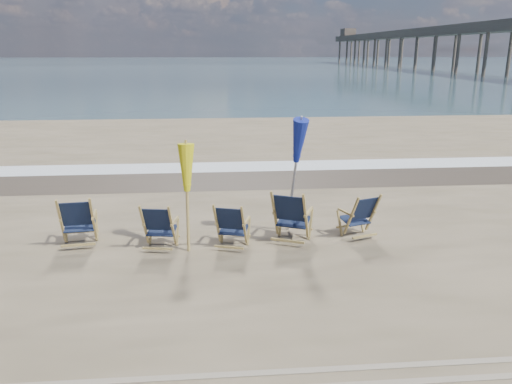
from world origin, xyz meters
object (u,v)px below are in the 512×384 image
beach_chair_2 (244,227)px  beach_chair_3 (306,219)px  umbrella_blue (294,142)px  beach_chair_0 (93,221)px  fishing_pier (451,43)px  beach_chair_4 (373,214)px  umbrella_yellow (186,174)px  beach_chair_1 (172,228)px

beach_chair_2 → beach_chair_3: 1.17m
umbrella_blue → beach_chair_3: bearing=-76.7°
beach_chair_0 → umbrella_blue: (3.79, 0.30, 1.37)m
beach_chair_0 → fishing_pier: fishing_pier is taller
beach_chair_0 → beach_chair_4: bearing=174.2°
umbrella_yellow → fishing_pier: 82.46m
beach_chair_0 → umbrella_yellow: bearing=164.0°
beach_chair_4 → umbrella_blue: size_ratio=0.39×
beach_chair_3 → umbrella_blue: (-0.14, 0.61, 1.33)m
umbrella_blue → beach_chair_4: bearing=-9.1°
beach_chair_2 → umbrella_blue: size_ratio=0.38×
beach_chair_0 → fishing_pier: bearing=-126.0°
beach_chair_0 → beach_chair_2: (2.77, -0.45, -0.05)m
umbrella_blue → fishing_pier: fishing_pier is taller
beach_chair_0 → umbrella_yellow: (1.76, -0.30, 0.94)m
beach_chair_1 → beach_chair_2: size_ratio=1.01×
beach_chair_1 → umbrella_yellow: 1.02m
beach_chair_0 → beach_chair_2: 2.81m
beach_chair_2 → umbrella_blue: (1.01, 0.75, 1.41)m
beach_chair_1 → umbrella_blue: umbrella_blue is taller
umbrella_yellow → fishing_pier: size_ratio=0.01×
beach_chair_4 → fishing_pier: 80.55m
beach_chair_3 → beach_chair_4: beach_chair_3 is taller
beach_chair_3 → umbrella_yellow: bearing=24.2°
fishing_pier → umbrella_yellow: bearing=-118.5°
beach_chair_1 → beach_chair_3: size_ratio=0.86×
beach_chair_4 → umbrella_blue: umbrella_blue is taller
beach_chair_2 → umbrella_blue: bearing=-126.4°
beach_chair_0 → fishing_pier: (41.06, 72.12, 4.14)m
umbrella_yellow → beach_chair_2: bearing=-8.4°
umbrella_yellow → fishing_pier: (39.30, 72.42, 3.21)m
umbrella_yellow → umbrella_blue: umbrella_blue is taller
umbrella_blue → fishing_pier: 80.97m
beach_chair_2 → umbrella_yellow: (-1.01, 0.15, 0.98)m
beach_chair_1 → umbrella_yellow: size_ratio=0.48×
beach_chair_2 → beach_chair_3: (1.16, 0.14, 0.08)m
beach_chair_1 → umbrella_yellow: (0.29, 0.07, 0.98)m
beach_chair_3 → beach_chair_0: bearing=19.9°
umbrella_blue → beach_chair_0: bearing=-175.5°
beach_chair_4 → umbrella_blue: 2.11m
beach_chair_1 → umbrella_blue: bearing=-154.0°
umbrella_blue → fishing_pier: bearing=62.6°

